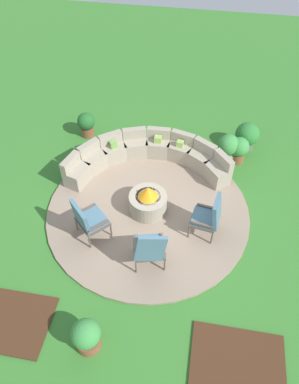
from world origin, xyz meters
name	(u,v)px	position (x,y,z in m)	size (l,w,h in m)	color
ground_plane	(148,211)	(0.00, 0.00, 0.00)	(24.00, 24.00, 0.00)	#387A2D
patio_circle	(148,210)	(0.00, 0.00, 0.03)	(4.70, 4.70, 0.06)	gray
mulch_bed_left	(7,321)	(-2.12, -3.06, 0.02)	(1.62, 1.18, 0.04)	#472B19
mulch_bed_right	(238,362)	(2.12, -3.06, 0.02)	(1.62, 1.18, 0.04)	#472B19
fire_pit	(148,201)	(0.00, 0.00, 0.35)	(0.87, 0.87, 0.75)	#9E937F
curved_stone_bench	(147,156)	(-0.29, 1.50, 0.36)	(4.04, 1.96, 0.75)	#9E937F
lounge_chair_front_left	(88,219)	(-1.11, -0.92, 0.62)	(0.84, 0.87, 1.10)	brown
lounge_chair_front_right	(150,248)	(0.29, -1.42, 0.63)	(0.77, 0.75, 1.16)	brown
lounge_chair_back_left	(209,216)	(1.38, -0.41, 0.63)	(0.67, 0.64, 1.10)	brown
potted_plant_0	(86,336)	(-0.49, -3.22, 0.40)	(0.52, 0.52, 0.76)	brown
potted_plant_1	(86,124)	(-2.19, 2.49, 0.39)	(0.49, 0.49, 0.72)	brown
potted_plant_2	(247,136)	(2.22, 2.68, 0.43)	(0.64, 0.64, 0.80)	#605B56
potted_plant_3	(228,147)	(1.73, 2.09, 0.45)	(0.55, 0.55, 0.81)	#A89E8E
potted_plant_4	(239,149)	(2.01, 2.12, 0.41)	(0.51, 0.51, 0.74)	brown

